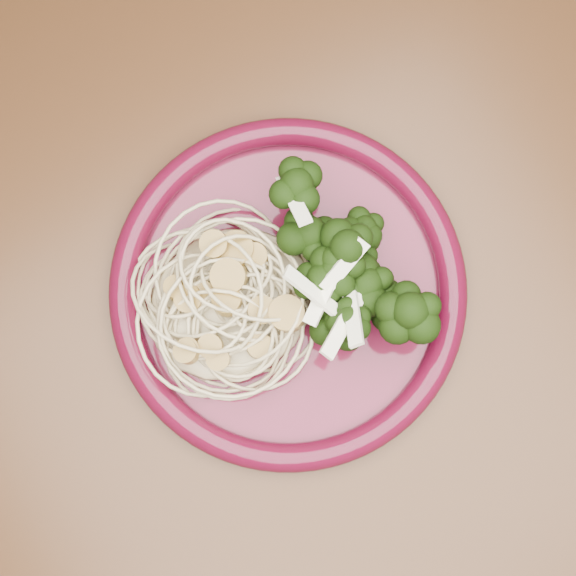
{
  "coord_description": "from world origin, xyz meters",
  "views": [
    {
      "loc": [
        -0.15,
        -0.11,
        1.38
      ],
      "look_at": [
        -0.1,
        -0.02,
        0.77
      ],
      "focal_mm": 50.0,
      "sensor_mm": 36.0,
      "label": 1
    }
  ],
  "objects": [
    {
      "name": "dining_table",
      "position": [
        0.0,
        0.0,
        0.65
      ],
      "size": [
        1.2,
        0.8,
        0.75
      ],
      "color": "#472814",
      "rests_on": "ground"
    },
    {
      "name": "scallop_cluster",
      "position": [
        -0.15,
        -0.01,
        0.81
      ],
      "size": [
        0.16,
        0.16,
        0.04
      ],
      "primitive_type": null,
      "rotation": [
        0.0,
        0.0,
        -0.3
      ],
      "color": "#A4843B",
      "rests_on": "spaghetti_pile"
    },
    {
      "name": "spaghetti_pile",
      "position": [
        -0.15,
        -0.01,
        0.77
      ],
      "size": [
        0.16,
        0.15,
        0.03
      ],
      "primitive_type": "ellipsoid",
      "rotation": [
        0.0,
        0.0,
        -0.3
      ],
      "color": "#C5B88B",
      "rests_on": "dinner_plate"
    },
    {
      "name": "onion_garnish",
      "position": [
        -0.05,
        -0.04,
        0.82
      ],
      "size": [
        0.09,
        0.11,
        0.06
      ],
      "primitive_type": null,
      "rotation": [
        0.0,
        0.0,
        -0.3
      ],
      "color": "white",
      "rests_on": "broccoli_pile"
    },
    {
      "name": "broccoli_pile",
      "position": [
        -0.05,
        -0.04,
        0.78
      ],
      "size": [
        0.13,
        0.17,
        0.05
      ],
      "primitive_type": "ellipsoid",
      "rotation": [
        0.0,
        0.0,
        -0.3
      ],
      "color": "black",
      "rests_on": "dinner_plate"
    },
    {
      "name": "dinner_plate",
      "position": [
        -0.1,
        -0.02,
        0.76
      ],
      "size": [
        0.35,
        0.35,
        0.02
      ],
      "rotation": [
        0.0,
        0.0,
        -0.3
      ],
      "color": "#4F0F23",
      "rests_on": "dining_table"
    }
  ]
}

